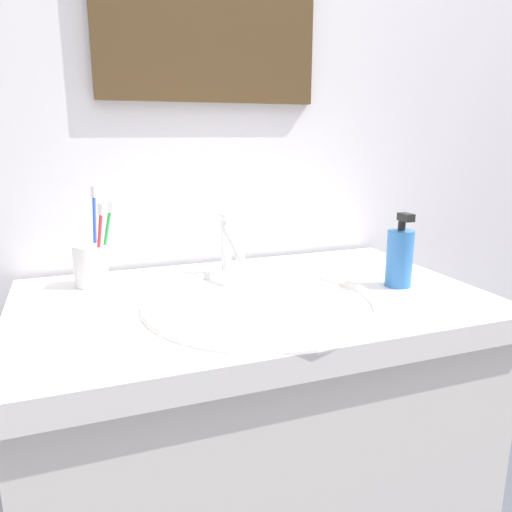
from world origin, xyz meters
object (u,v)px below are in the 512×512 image
Objects in this scene: toothbrush_red at (99,239)px; toothbrush_blue at (95,228)px; toothbrush_green at (106,237)px; toothbrush_cup at (91,265)px; faucet at (227,245)px; soap_dispenser at (400,257)px.

toothbrush_blue is (-0.01, 0.05, 0.01)m from toothbrush_red.
toothbrush_red is (-0.02, -0.02, 0.00)m from toothbrush_green.
toothbrush_green reaches higher than toothbrush_cup.
faucet is 0.30m from toothbrush_blue.
toothbrush_blue is (-0.29, 0.05, 0.05)m from faucet.
toothbrush_blue is (-0.02, 0.03, 0.02)m from toothbrush_green.
soap_dispenser is at bearing -22.96° from toothbrush_blue.
faucet is at bearing 0.83° from toothbrush_red.
toothbrush_green is at bearing 54.20° from toothbrush_red.
soap_dispenser reaches higher than toothbrush_cup.
faucet is 1.82× the size of toothbrush_cup.
soap_dispenser is (0.61, -0.26, -0.06)m from toothbrush_blue.
faucet is 0.28m from toothbrush_red.
toothbrush_red reaches higher than toothbrush_cup.
toothbrush_green is at bearing -53.85° from toothbrush_blue.
toothbrush_cup is 0.50× the size of toothbrush_green.
toothbrush_blue is at bearing 126.15° from toothbrush_green.
soap_dispenser reaches higher than faucet.
toothbrush_blue is 1.28× the size of soap_dispenser.
toothbrush_green is at bearing -11.25° from toothbrush_cup.
toothbrush_red is at bearing -53.99° from toothbrush_cup.
toothbrush_red is (0.02, -0.03, 0.06)m from toothbrush_cup.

